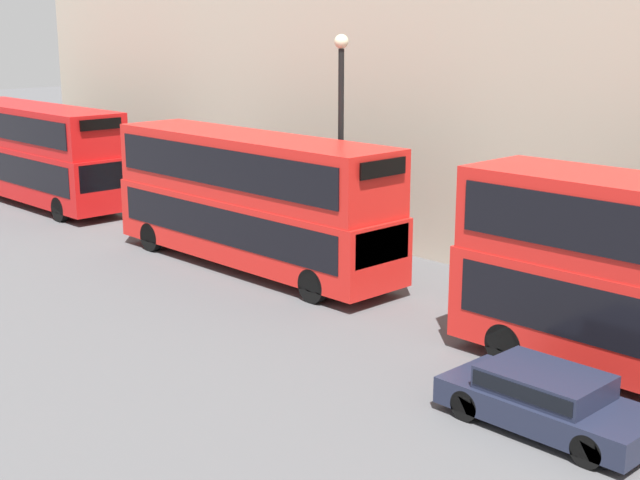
# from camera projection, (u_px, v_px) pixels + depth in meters

# --- Properties ---
(bus_second_in_queue) EXTENTS (2.59, 11.38, 4.31)m
(bus_second_in_queue) POSITION_uv_depth(u_px,v_px,m) (251.00, 196.00, 28.37)
(bus_second_in_queue) COLOR red
(bus_second_in_queue) RESTS_ON ground
(bus_third_in_queue) EXTENTS (2.59, 11.23, 4.27)m
(bus_third_in_queue) POSITION_uv_depth(u_px,v_px,m) (36.00, 150.00, 38.60)
(bus_third_in_queue) COLOR red
(bus_third_in_queue) RESTS_ON ground
(car_dark_sedan) EXTENTS (1.84, 4.21, 1.19)m
(car_dark_sedan) POSITION_uv_depth(u_px,v_px,m) (546.00, 398.00, 17.33)
(car_dark_sedan) COLOR #1E2338
(car_dark_sedan) RESTS_ON ground
(street_lamp) EXTENTS (0.44, 0.44, 7.40)m
(street_lamp) POSITION_uv_depth(u_px,v_px,m) (341.00, 129.00, 27.79)
(street_lamp) COLOR black
(street_lamp) RESTS_ON ground
(pedestrian) EXTENTS (0.36, 0.36, 1.84)m
(pedestrian) POSITION_uv_depth(u_px,v_px,m) (480.00, 272.00, 25.28)
(pedestrian) COLOR maroon
(pedestrian) RESTS_ON ground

